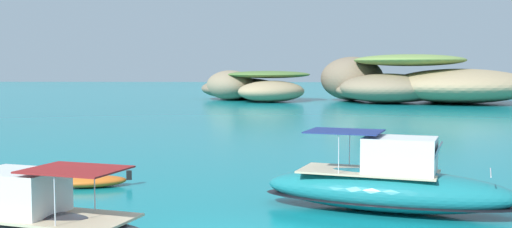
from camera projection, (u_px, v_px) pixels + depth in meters
name	position (u px, v px, depth m)	size (l,w,h in m)	color
islet_large	(415.00, 84.00, 84.76)	(31.90, 24.30, 6.60)	#9E8966
islet_small	(248.00, 87.00, 91.34)	(18.64, 22.19, 4.41)	#756651
motorboat_teal	(388.00, 186.00, 19.99)	(8.59, 4.74, 2.58)	#19727A
dinghy_tender	(93.00, 181.00, 24.10)	(2.85, 1.93, 0.58)	orange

